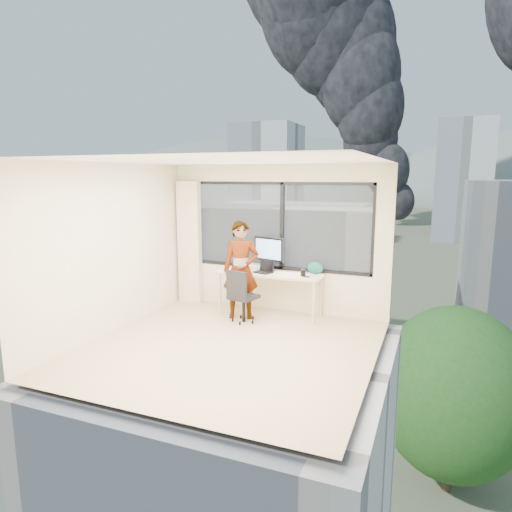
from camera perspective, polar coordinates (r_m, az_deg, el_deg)
The scene contains 25 objects.
floor at distance 6.55m, azimuth -3.34°, elevation -11.42°, with size 4.00×4.00×0.01m, color #CDAF85.
ceiling at distance 6.09m, azimuth -3.60°, elevation 11.97°, with size 4.00×4.00×0.01m, color white.
wall_front at distance 4.51m, azimuth -14.46°, elevation -4.38°, with size 4.00×0.01×2.60m, color beige.
wall_left at distance 7.26m, azimuth -17.87°, elevation 0.91°, with size 0.01×4.00×2.60m, color beige.
wall_right at distance 5.64m, azimuth 15.23°, elevation -1.51°, with size 0.01×4.00×2.60m, color beige.
window_wall at distance 7.97m, azimuth 3.03°, elevation 3.81°, with size 3.30×0.16×1.55m, color black, non-canonical shape.
curtain at distance 8.65m, azimuth -8.42°, elevation 1.71°, with size 0.45×0.14×2.30m, color beige.
desk at distance 7.89m, azimuth 1.80°, elevation -4.76°, with size 1.80×0.60×0.75m, color #CDB689.
chair at distance 7.46m, azimuth -1.57°, elevation -4.99°, with size 0.47×0.47×0.91m, color black, non-canonical shape.
person at distance 7.61m, azimuth -1.91°, elevation -1.78°, with size 0.61×0.40×1.66m, color #2D2D33.
monitor at distance 7.88m, azimuth 1.64°, elevation 0.27°, with size 0.60×0.13×0.60m, color black, non-canonical shape.
game_console at distance 8.15m, azimuth 0.08°, elevation -1.30°, with size 0.29×0.25×0.07m, color white.
laptop at distance 7.75m, azimuth 0.88°, elevation -1.42°, with size 0.31×0.32×0.20m, color black, non-canonical shape.
cellphone at distance 7.49m, azimuth 6.40°, elevation -2.61°, with size 0.12×0.05×0.01m, color black.
pen_cup at distance 7.57m, azimuth 6.00°, elevation -2.12°, with size 0.08×0.08×0.10m, color black.
handbag at distance 7.74m, azimuth 7.54°, elevation -1.49°, with size 0.27×0.14×0.21m, color #0D4F3E.
exterior_ground at distance 126.59m, azimuth 20.59°, elevation 2.08°, with size 400.00×400.00×0.04m, color #515B3D.
near_bldg_a at distance 38.51m, azimuth 3.73°, elevation -3.98°, with size 16.00×12.00×14.00m, color beige.
far_tower_a at distance 107.33m, azimuth 1.45°, elevation 8.89°, with size 14.00×14.00×28.00m, color silver.
far_tower_b at distance 125.62m, azimuth 24.71°, elevation 8.62°, with size 13.00×13.00×30.00m, color silver.
far_tower_d at distance 167.72m, azimuth 0.02°, elevation 8.33°, with size 16.00×14.00×22.00m, color silver.
hill_a at distance 348.21m, azimuth 1.33°, elevation 7.48°, with size 288.00×216.00×90.00m, color slate.
tree_a at distance 35.45m, azimuth -11.56°, elevation -10.52°, with size 7.00×7.00×8.00m, color #274F1A, non-canonical shape.
tree_b at distance 26.38m, azimuth 23.60°, elevation -17.56°, with size 7.60×7.60×9.00m, color #274F1A, non-canonical shape.
smoke_plume_a at distance 160.24m, azimuth 18.34°, elevation 22.90°, with size 40.00×24.00×90.00m, color black, non-canonical shape.
Camera 1 is at (2.62, -5.49, 2.41)m, focal length 31.53 mm.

